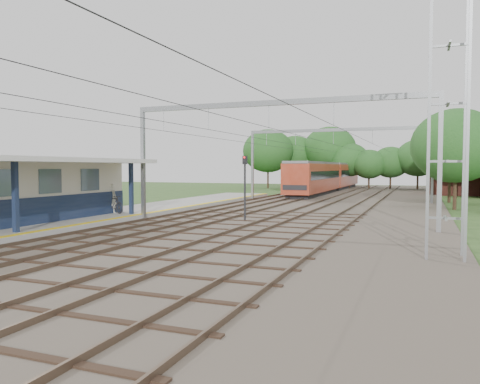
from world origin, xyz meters
The scene contains 13 objects.
ground centered at (0.00, 0.00, 0.00)m, with size 160.00×160.00×0.00m, color #2D4C1E.
ballast_bed centered at (4.00, 30.00, 0.05)m, with size 18.00×90.00×0.10m, color #473D33.
platform centered at (-7.50, 14.00, 0.17)m, with size 5.00×52.00×0.35m, color gray.
yellow_stripe centered at (-5.25, 14.00, 0.35)m, with size 0.45×52.00×0.01m, color yellow.
rail_tracks centered at (1.50, 30.00, 0.18)m, with size 11.80×88.00×0.15m.
catenary_system centered at (3.39, 25.28, 5.51)m, with size 17.22×88.00×7.00m.
lattice_pylon centered at (12.00, 8.00, 6.00)m, with size 1.30×1.30×12.00m.
tree_band centered at (3.84, 57.12, 4.92)m, with size 31.72×30.88×8.82m.
house_far centered at (16.00, 52.00, 3.23)m, with size 8.00×6.12×8.66m.
person centered at (-7.36, 15.00, 1.30)m, with size 0.69×0.45×1.90m, color beige.
bicycle centered at (-7.14, 14.83, 0.94)m, with size 0.55×1.96×1.18m, color black.
train centered at (-0.50, 52.97, 2.14)m, with size 2.92×36.33×3.83m.
signal_post centered at (1.35, 16.13, 2.42)m, with size 0.31×0.29×3.97m.
Camera 1 is at (11.24, -9.89, 3.29)m, focal length 35.00 mm.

